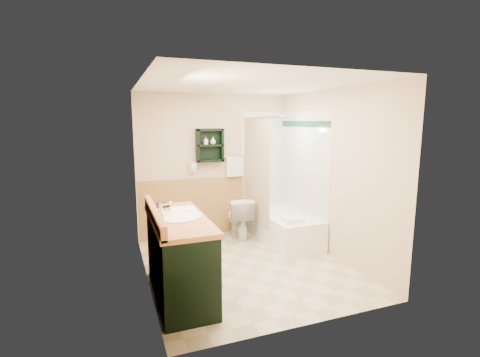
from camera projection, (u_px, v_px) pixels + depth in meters
name	position (u px, v px, depth m)	size (l,w,h in m)	color
floor	(246.00, 266.00, 4.72)	(3.00, 3.00, 0.00)	beige
back_wall	(214.00, 165.00, 5.93)	(2.60, 0.04, 2.40)	beige
left_wall	(142.00, 185.00, 4.07)	(0.04, 3.00, 2.40)	beige
right_wall	(332.00, 174.00, 4.99)	(0.04, 3.00, 2.40)	beige
ceiling	(247.00, 83.00, 4.33)	(2.60, 3.00, 0.04)	white
wainscot_left	(148.00, 242.00, 4.20)	(2.98, 2.98, 1.00)	tan
wainscot_back	(215.00, 206.00, 6.01)	(2.58, 2.58, 1.00)	tan
mirror_frame	(151.00, 165.00, 3.53)	(1.30, 1.30, 1.00)	brown
mirror_glass	(151.00, 165.00, 3.53)	(1.20, 1.20, 0.90)	white
tile_right	(302.00, 176.00, 5.69)	(1.50, 1.50, 2.10)	white
tile_back	(269.00, 171.00, 6.27)	(0.95, 0.95, 2.10)	white
tile_accent	(303.00, 124.00, 5.55)	(1.50, 1.50, 0.10)	#154A29
wall_shelf	(210.00, 145.00, 5.73)	(0.45, 0.15, 0.55)	black
hair_dryer	(192.00, 167.00, 5.71)	(0.10, 0.24, 0.18)	white
towel_bar	(235.00, 156.00, 5.97)	(0.40, 0.06, 0.40)	white
curtain_rod	(261.00, 117.00, 5.28)	(0.03, 0.03, 1.60)	silver
shower_curtain	(256.00, 171.00, 5.57)	(1.05, 1.05, 1.70)	#BFAD90
vanity	(179.00, 257.00, 3.86)	(0.59, 1.43, 0.91)	black
bathtub	(283.00, 227.00, 5.67)	(0.71, 1.50, 0.47)	white
toilet	(239.00, 218.00, 5.80)	(0.40, 0.71, 0.69)	white
counter_towel	(183.00, 210.00, 4.02)	(0.28, 0.22, 0.04)	white
vanity_book	(156.00, 198.00, 4.26)	(0.16, 0.02, 0.22)	black
tub_towel	(293.00, 220.00, 5.11)	(0.26, 0.22, 0.07)	white
soap_bottle_a	(206.00, 143.00, 5.70)	(0.06, 0.12, 0.06)	white
soap_bottle_b	(213.00, 142.00, 5.74)	(0.09, 0.12, 0.09)	white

